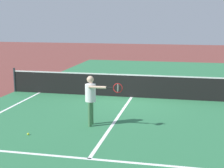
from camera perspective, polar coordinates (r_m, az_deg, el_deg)
ground_plane at (r=13.97m, az=3.35°, el=-2.25°), size 60.00×60.00×0.00m
court_surface_inbounds at (r=13.96m, az=3.35°, el=-2.25°), size 10.62×24.40×0.00m
line_service_near at (r=8.00m, az=-3.92°, el=-12.58°), size 8.22×0.10×0.01m
line_center_service at (r=10.92m, az=0.74°, el=-6.01°), size 0.10×6.40×0.01m
net at (r=13.86m, az=3.37°, el=-0.27°), size 10.65×0.09×1.07m
player_near at (r=10.09m, az=-3.52°, el=-1.93°), size 1.17×0.49×1.53m
tennis_ball_mid_court at (r=9.77m, az=-14.06°, el=-8.24°), size 0.07×0.07×0.07m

